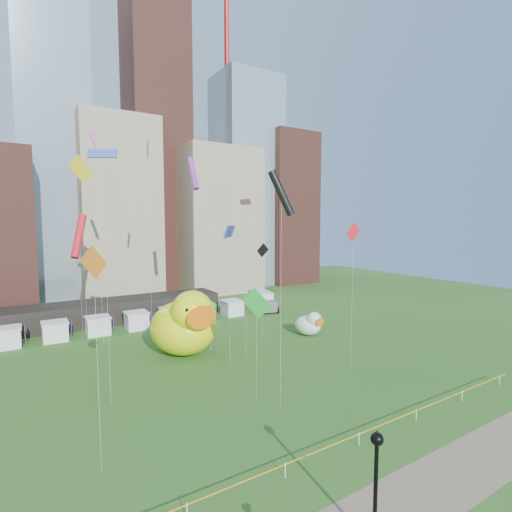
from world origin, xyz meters
TOP-DOWN VIEW (x-y plane):
  - ground at (0.00, 0.00)m, footprint 160.00×160.00m
  - skyline at (2.25, 61.06)m, footprint 101.00×23.00m
  - crane_right at (30.89, 64.00)m, footprint 23.00×1.00m
  - pavilion at (-4.00, 42.00)m, footprint 38.00×6.00m
  - vendor_tents at (1.02, 36.00)m, footprint 33.24×2.80m
  - caution_tape at (0.00, 0.00)m, footprint 50.00×0.06m
  - big_duck at (2.86, 22.60)m, footprint 7.17×9.73m
  - small_duck at (19.33, 21.06)m, footprint 3.37×4.33m
  - seahorse_green at (5.80, 22.23)m, footprint 1.84×2.04m
  - seahorse_purple at (5.16, 23.56)m, footprint 1.45×1.76m
  - lamppost at (0.57, -6.00)m, footprint 0.58×0.58m
  - box_truck at (22.16, 36.90)m, footprint 4.12×7.62m
  - kite_0 at (14.90, 9.43)m, footprint 1.94×0.10m
  - kite_1 at (7.85, 17.79)m, footprint 0.48×1.89m
  - kite_2 at (4.53, 6.84)m, footprint 2.08×1.57m
  - kite_3 at (3.82, 9.25)m, footprint 1.67×2.01m
  - kite_5 at (5.33, 16.71)m, footprint 2.97×3.49m
  - kite_6 at (-8.88, 6.28)m, footprint 1.63×1.17m
  - kite_7 at (5.22, 25.39)m, footprint 0.71×2.35m
  - kite_8 at (-6.13, 33.81)m, footprint 2.57×3.14m
  - kite_9 at (-4.19, 31.52)m, footprint 1.56×1.63m
  - kite_10 at (13.72, 23.62)m, footprint 0.68×1.75m
  - kite_11 at (0.97, 28.68)m, footprint 1.02×2.77m
  - kite_12 at (-6.14, 29.96)m, footprint 2.81×1.50m
  - kite_13 at (-6.68, 14.64)m, footprint 2.08×1.47m

SIDE VIEW (x-z plane):
  - ground at x=0.00m, z-range 0.00..0.00m
  - caution_tape at x=0.00m, z-range 0.23..1.13m
  - vendor_tents at x=1.02m, z-range -0.09..2.31m
  - small_duck at x=19.33m, z-range -0.13..3.10m
  - box_truck at x=22.16m, z-range 0.04..3.11m
  - pavilion at x=-4.00m, z-range 0.00..3.20m
  - lamppost at x=0.57m, z-range 0.62..6.19m
  - big_duck at x=2.86m, z-range -0.31..7.23m
  - seahorse_purple at x=5.16m, z-range 0.96..6.17m
  - seahorse_green at x=5.80m, z-range 1.18..6.96m
  - kite_3 at x=3.82m, z-range 3.33..12.75m
  - kite_10 at x=13.72m, z-range 4.83..16.93m
  - kite_6 at x=-8.88m, z-range 5.39..18.81m
  - kite_8 at x=-6.13m, z-range 5.15..20.88m
  - kite_0 at x=14.90m, z-range 5.98..20.69m
  - kite_5 at x=5.33m, z-range 6.54..20.93m
  - kite_1 at x=7.85m, z-range 7.98..25.08m
  - kite_2 at x=4.53m, z-range 7.52..26.14m
  - kite_13 at x=-6.68m, z-range 9.51..29.76m
  - kite_12 at x=-6.14m, z-range 9.13..31.25m
  - kite_7 at x=5.22m, z-range 9.15..31.49m
  - skyline at x=2.25m, z-range -12.56..55.44m
  - kite_11 at x=0.97m, z-range 10.34..35.00m
  - kite_9 at x=-4.19m, z-range 11.03..36.24m
  - crane_right at x=30.89m, z-range 8.90..84.90m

